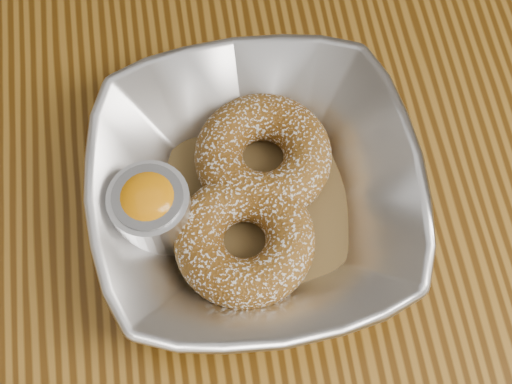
{
  "coord_description": "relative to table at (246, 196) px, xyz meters",
  "views": [
    {
      "loc": [
        -0.03,
        -0.24,
        1.22
      ],
      "look_at": [
        0.0,
        -0.05,
        0.78
      ],
      "focal_mm": 50.0,
      "sensor_mm": 36.0,
      "label": 1
    }
  ],
  "objects": [
    {
      "name": "ground_plane",
      "position": [
        0.0,
        0.0,
        -0.65
      ],
      "size": [
        4.0,
        4.0,
        0.0
      ],
      "primitive_type": "plane",
      "color": "#565659",
      "rests_on": "ground"
    },
    {
      "name": "table",
      "position": [
        0.0,
        0.0,
        0.0
      ],
      "size": [
        1.2,
        0.8,
        0.75
      ],
      "color": "brown",
      "rests_on": "ground_plane"
    },
    {
      "name": "serving_bowl",
      "position": [
        0.0,
        -0.05,
        0.13
      ],
      "size": [
        0.22,
        0.22,
        0.05
      ],
      "primitive_type": "imported",
      "color": "silver",
      "rests_on": "table"
    },
    {
      "name": "parchment",
      "position": [
        0.0,
        -0.05,
        0.11
      ],
      "size": [
        0.2,
        0.2,
        0.0
      ],
      "primitive_type": "cube",
      "rotation": [
        0.0,
        0.0,
        0.6
      ],
      "color": "brown",
      "rests_on": "table"
    },
    {
      "name": "donut_back",
      "position": [
        0.01,
        -0.03,
        0.13
      ],
      "size": [
        0.12,
        0.12,
        0.03
      ],
      "primitive_type": "torus",
      "rotation": [
        0.0,
        0.0,
        0.34
      ],
      "color": "brown",
      "rests_on": "parchment"
    },
    {
      "name": "donut_front",
      "position": [
        -0.01,
        -0.09,
        0.13
      ],
      "size": [
        0.13,
        0.13,
        0.03
      ],
      "primitive_type": "torus",
      "rotation": [
        0.0,
        0.0,
        0.54
      ],
      "color": "brown",
      "rests_on": "parchment"
    },
    {
      "name": "ramekin",
      "position": [
        -0.07,
        -0.06,
        0.13
      ],
      "size": [
        0.05,
        0.05,
        0.05
      ],
      "color": "silver",
      "rests_on": "table"
    }
  ]
}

